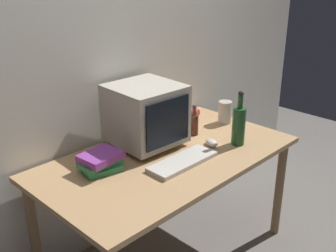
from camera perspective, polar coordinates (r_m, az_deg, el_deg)
back_wall at (r=2.52m, az=-7.79°, el=10.45°), size 4.00×0.08×2.50m
desk at (r=2.40m, az=0.00°, el=-5.80°), size 1.50×0.82×0.71m
crt_monitor at (r=2.42m, az=-3.10°, el=1.59°), size 0.40×0.40×0.37m
keyboard at (r=2.26m, az=2.03°, el=-4.92°), size 0.42×0.15×0.02m
computer_mouse at (r=2.48m, az=6.01°, el=-2.32°), size 0.09×0.11×0.04m
bottle_tall at (r=2.48m, az=9.73°, el=0.20°), size 0.08×0.08×0.34m
bottle_short at (r=2.60m, az=3.58°, el=0.32°), size 0.06×0.06×0.20m
book_stack at (r=2.21m, az=-9.25°, el=-4.86°), size 0.23×0.19×0.10m
mug at (r=2.82m, az=3.38°, el=1.45°), size 0.12×0.08×0.09m
metal_canister at (r=2.82m, az=7.86°, el=1.91°), size 0.09×0.09×0.15m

